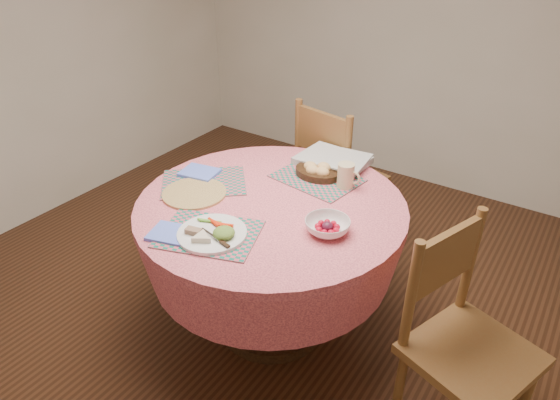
% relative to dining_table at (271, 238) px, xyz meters
% --- Properties ---
extents(ground, '(4.00, 4.00, 0.00)m').
position_rel_dining_table_xyz_m(ground, '(0.00, 0.00, -0.56)').
color(ground, '#331C0F').
rests_on(ground, ground).
extents(dining_table, '(1.24, 1.24, 0.75)m').
position_rel_dining_table_xyz_m(dining_table, '(0.00, 0.00, 0.00)').
color(dining_table, '#FB7580').
rests_on(dining_table, ground).
extents(chair_right, '(0.54, 0.55, 0.94)m').
position_rel_dining_table_xyz_m(chair_right, '(0.94, -0.07, -0.06)').
color(chair_right, brown).
rests_on(chair_right, ground).
extents(chair_back, '(0.53, 0.51, 0.97)m').
position_rel_dining_table_xyz_m(chair_back, '(-0.10, 0.82, -0.05)').
color(chair_back, brown).
rests_on(chair_back, ground).
extents(placemat_front, '(0.48, 0.41, 0.01)m').
position_rel_dining_table_xyz_m(placemat_front, '(-0.06, -0.35, 0.20)').
color(placemat_front, '#136E59').
rests_on(placemat_front, dining_table).
extents(placemat_left, '(0.50, 0.49, 0.01)m').
position_rel_dining_table_xyz_m(placemat_left, '(-0.38, -0.03, 0.20)').
color(placemat_left, '#136E59').
rests_on(placemat_left, dining_table).
extents(placemat_back, '(0.44, 0.35, 0.01)m').
position_rel_dining_table_xyz_m(placemat_back, '(0.06, 0.32, 0.20)').
color(placemat_back, '#136E59').
rests_on(placemat_back, dining_table).
extents(wicker_trivet, '(0.30, 0.30, 0.01)m').
position_rel_dining_table_xyz_m(wicker_trivet, '(-0.34, -0.14, 0.20)').
color(wicker_trivet, olive).
rests_on(wicker_trivet, dining_table).
extents(napkin_near, '(0.21, 0.18, 0.01)m').
position_rel_dining_table_xyz_m(napkin_near, '(-0.19, -0.44, 0.20)').
color(napkin_near, '#5F7AF4').
rests_on(napkin_near, dining_table).
extents(napkin_far, '(0.20, 0.17, 0.01)m').
position_rel_dining_table_xyz_m(napkin_far, '(-0.45, 0.02, 0.21)').
color(napkin_far, '#5F7AF4').
rests_on(napkin_far, placemat_left).
extents(dinner_plate, '(0.29, 0.29, 0.05)m').
position_rel_dining_table_xyz_m(dinner_plate, '(-0.04, -0.36, 0.22)').
color(dinner_plate, white).
rests_on(dinner_plate, placemat_front).
extents(bread_bowl, '(0.23, 0.23, 0.08)m').
position_rel_dining_table_xyz_m(bread_bowl, '(0.05, 0.33, 0.23)').
color(bread_bowl, black).
rests_on(bread_bowl, placemat_back).
extents(latte_mug, '(0.12, 0.08, 0.12)m').
position_rel_dining_table_xyz_m(latte_mug, '(0.22, 0.31, 0.26)').
color(latte_mug, beige).
rests_on(latte_mug, placemat_back).
extents(fruit_bowl, '(0.22, 0.22, 0.06)m').
position_rel_dining_table_xyz_m(fruit_bowl, '(0.33, -0.07, 0.22)').
color(fruit_bowl, white).
rests_on(fruit_bowl, dining_table).
extents(newspaper_stack, '(0.37, 0.29, 0.04)m').
position_rel_dining_table_xyz_m(newspaper_stack, '(0.05, 0.50, 0.22)').
color(newspaper_stack, silver).
rests_on(newspaper_stack, dining_table).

